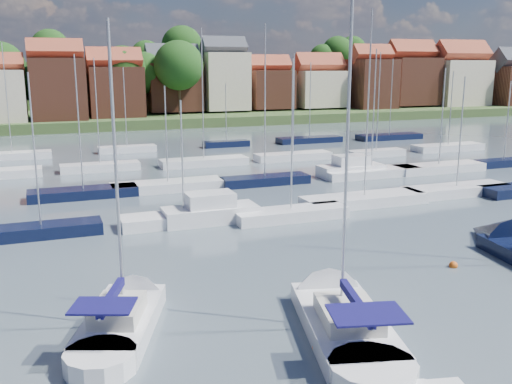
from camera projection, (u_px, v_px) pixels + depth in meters
name	position (u px, v px, depth m)	size (l,w,h in m)	color
ground	(206.00, 171.00, 62.52)	(260.00, 260.00, 0.00)	#43505B
sailboat_left	(128.00, 312.00, 26.18)	(6.41, 10.90, 14.45)	white
sailboat_centre	(335.00, 310.00, 26.39)	(6.34, 13.02, 17.05)	white
buoy_c	(318.00, 350.00, 23.47)	(0.45, 0.45, 0.45)	#D85914
buoy_e	(453.00, 267.00, 33.03)	(0.51, 0.51, 0.51)	#D85914
marina_field	(237.00, 174.00, 58.65)	(79.62, 41.41, 15.93)	white
far_shore_town	(117.00, 92.00, 146.92)	(212.46, 90.00, 22.27)	#3F4F27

